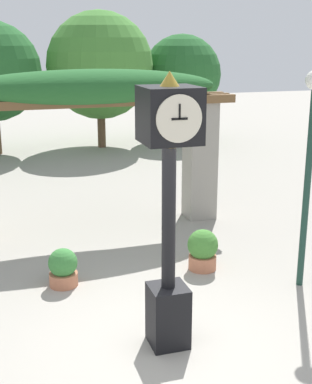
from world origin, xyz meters
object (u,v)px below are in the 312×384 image
object	(u,v)px
potted_plant_near_left	(63,268)
potted_plant_far_left	(203,249)
pedestal_clock	(169,198)
lamp_post	(310,145)

from	to	relation	value
potted_plant_near_left	potted_plant_far_left	distance (m)	2.29
pedestal_clock	lamp_post	bearing A→B (deg)	21.54
pedestal_clock	potted_plant_far_left	bearing A→B (deg)	57.41
pedestal_clock	potted_plant_near_left	distance (m)	2.79
lamp_post	potted_plant_far_left	bearing A→B (deg)	140.79
potted_plant_far_left	potted_plant_near_left	bearing A→B (deg)	178.39
potted_plant_near_left	potted_plant_far_left	bearing A→B (deg)	-1.61
potted_plant_near_left	potted_plant_far_left	size ratio (longest dim) A/B	0.88
pedestal_clock	lamp_post	world-z (taller)	pedestal_clock
lamp_post	pedestal_clock	bearing A→B (deg)	-158.46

